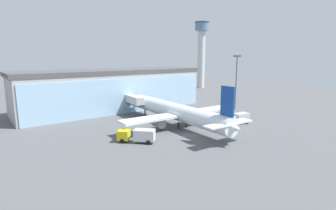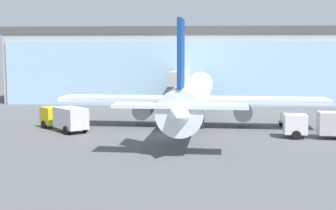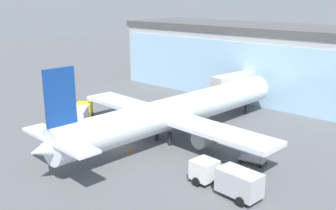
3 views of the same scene
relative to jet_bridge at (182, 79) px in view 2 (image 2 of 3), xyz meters
The scene contains 9 objects.
ground 26.72m from the jet_bridge, 91.55° to the right, with size 240.00×240.00×0.00m, color #545659.
terminal_building 9.61m from the jet_bridge, 94.35° to the left, with size 58.71×16.53×12.68m.
jet_bridge is the anchor object (origin of this frame).
airplane 19.39m from the jet_bridge, 84.41° to the right, with size 30.39×39.66×11.23m.
catering_truck 26.98m from the jet_bridge, 116.54° to the right, with size 6.62×6.81×2.65m.
fuel_truck 31.00m from the jet_bridge, 60.88° to the right, with size 7.45×2.98×2.65m.
baggage_cart 23.96m from the jet_bridge, 55.55° to the right, with size 3.03×2.04×1.50m.
safety_cone_nose 26.92m from the jet_bridge, 87.50° to the right, with size 0.36×0.36×0.55m, color orange.
safety_cone_wingtip 26.09m from the jet_bridge, 56.63° to the right, with size 0.36×0.36×0.55m, color orange.
Camera 2 is at (3.14, -47.20, 8.46)m, focal length 50.00 mm.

